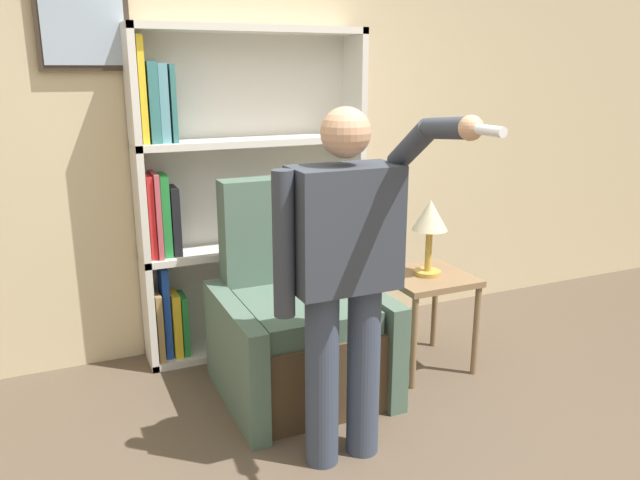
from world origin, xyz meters
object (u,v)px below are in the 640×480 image
object	(u,v)px
armchair	(296,327)
bookcase	(232,198)
side_table	(427,289)
table_lamp	(430,221)
person_standing	(345,268)

from	to	relation	value
armchair	bookcase	bearing A→B (deg)	103.19
side_table	table_lamp	size ratio (longest dim) A/B	1.30
armchair	table_lamp	bearing A→B (deg)	-4.75
person_standing	side_table	xyz separation A→B (m)	(0.85, 0.63, -0.43)
bookcase	armchair	distance (m)	0.91
person_standing	side_table	size ratio (longest dim) A/B	2.75
bookcase	side_table	world-z (taller)	bookcase
armchair	person_standing	world-z (taller)	person_standing
bookcase	person_standing	distance (m)	1.35
side_table	armchair	bearing A→B (deg)	175.25
side_table	table_lamp	distance (m)	0.41
bookcase	table_lamp	distance (m)	1.19
person_standing	side_table	world-z (taller)	person_standing
bookcase	table_lamp	size ratio (longest dim) A/B	4.45
table_lamp	person_standing	bearing A→B (deg)	-143.29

